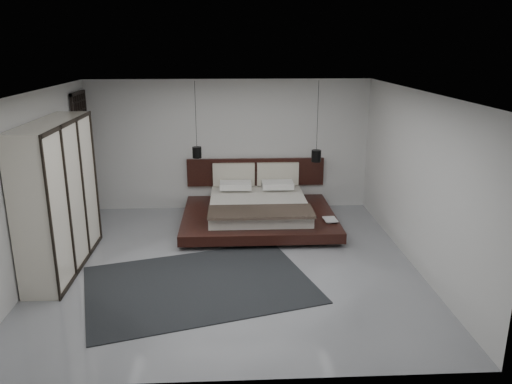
{
  "coord_description": "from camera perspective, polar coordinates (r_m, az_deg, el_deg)",
  "views": [
    {
      "loc": [
        0.04,
        -7.59,
        3.49
      ],
      "look_at": [
        0.48,
        1.2,
        0.88
      ],
      "focal_mm": 35.0,
      "sensor_mm": 36.0,
      "label": 1
    }
  ],
  "objects": [
    {
      "name": "book_upper",
      "position": [
        9.49,
        7.78,
        -3.16
      ],
      "size": [
        0.26,
        0.34,
        0.02
      ],
      "primitive_type": "imported",
      "rotation": [
        0.0,
        0.0,
        0.06
      ],
      "color": "#99724C",
      "rests_on": "book_lower"
    },
    {
      "name": "rug",
      "position": [
        7.71,
        -6.51,
        -10.42
      ],
      "size": [
        3.81,
        3.17,
        0.01
      ],
      "primitive_type": "cube",
      "rotation": [
        0.0,
        0.0,
        0.28
      ],
      "color": "black",
      "rests_on": "floor"
    },
    {
      "name": "pendant_right",
      "position": [
        10.36,
        6.9,
        4.14
      ],
      "size": [
        0.2,
        0.2,
        1.64
      ],
      "color": "black",
      "rests_on": "ceiling"
    },
    {
      "name": "book_lower",
      "position": [
        9.53,
        7.86,
        -3.24
      ],
      "size": [
        0.23,
        0.29,
        0.03
      ],
      "primitive_type": "imported",
      "rotation": [
        0.0,
        0.0,
        0.11
      ],
      "color": "#99724C",
      "rests_on": "bed"
    },
    {
      "name": "lattice_screen",
      "position": [
        10.7,
        -19.09,
        3.82
      ],
      "size": [
        0.05,
        0.9,
        2.6
      ],
      "primitive_type": "cube",
      "color": "black",
      "rests_on": "floor"
    },
    {
      "name": "ceiling",
      "position": [
        7.62,
        -3.23,
        11.33
      ],
      "size": [
        6.0,
        6.0,
        0.0
      ],
      "primitive_type": "plane",
      "rotation": [
        3.14,
        0.0,
        0.0
      ],
      "color": "white",
      "rests_on": "wall_back"
    },
    {
      "name": "pendant_left",
      "position": [
        10.22,
        -6.77,
        4.55
      ],
      "size": [
        0.18,
        0.18,
        1.53
      ],
      "color": "black",
      "rests_on": "ceiling"
    },
    {
      "name": "bed",
      "position": [
        10.02,
        0.26,
        -2.01
      ],
      "size": [
        2.98,
        2.47,
        1.11
      ],
      "color": "black",
      "rests_on": "floor"
    },
    {
      "name": "wall_left",
      "position": [
        8.43,
        -23.9,
        0.76
      ],
      "size": [
        0.0,
        6.0,
        6.0
      ],
      "primitive_type": "plane",
      "rotation": [
        1.57,
        0.0,
        1.57
      ],
      "color": "silver",
      "rests_on": "floor"
    },
    {
      "name": "wall_back",
      "position": [
        10.79,
        -3.06,
        5.35
      ],
      "size": [
        6.0,
        0.0,
        6.0
      ],
      "primitive_type": "plane",
      "rotation": [
        1.57,
        0.0,
        0.0
      ],
      "color": "silver",
      "rests_on": "floor"
    },
    {
      "name": "wall_front",
      "position": [
        5.04,
        -3.09,
        -7.95
      ],
      "size": [
        6.0,
        0.0,
        6.0
      ],
      "primitive_type": "plane",
      "rotation": [
        -1.57,
        0.0,
        0.0
      ],
      "color": "silver",
      "rests_on": "floor"
    },
    {
      "name": "wall_right",
      "position": [
        8.41,
        17.84,
        1.35
      ],
      "size": [
        0.0,
        6.0,
        6.0
      ],
      "primitive_type": "plane",
      "rotation": [
        1.57,
        0.0,
        -1.57
      ],
      "color": "silver",
      "rests_on": "floor"
    },
    {
      "name": "wardrobe",
      "position": [
        8.45,
        -21.67,
        -0.48
      ],
      "size": [
        0.57,
        2.42,
        2.37
      ],
      "color": "silver",
      "rests_on": "floor"
    },
    {
      "name": "floor",
      "position": [
        8.35,
        -2.92,
        -8.18
      ],
      "size": [
        6.0,
        6.0,
        0.0
      ],
      "primitive_type": "plane",
      "color": "gray",
      "rests_on": "ground"
    }
  ]
}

